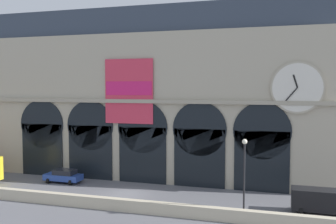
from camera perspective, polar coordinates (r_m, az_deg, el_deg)
name	(u,v)px	position (r m, az deg, el deg)	size (l,w,h in m)	color
ground_plane	(126,194)	(41.15, -6.28, -12.11)	(200.00, 200.00, 0.00)	slate
quay_parapet_wall	(104,203)	(36.50, -9.52, -13.31)	(90.00, 0.70, 1.10)	beige
station_building	(150,96)	(46.59, -2.75, 2.37)	(42.00, 5.45, 20.73)	#B2A891
car_midwest	(64,176)	(47.02, -15.35, -9.20)	(4.40, 2.22, 1.55)	#28479E
van_east	(322,200)	(37.12, 22.05, -12.13)	(5.20, 2.48, 2.20)	black
street_lamp_quayside	(244,168)	(32.94, 11.34, -8.27)	(0.44, 0.44, 6.90)	black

